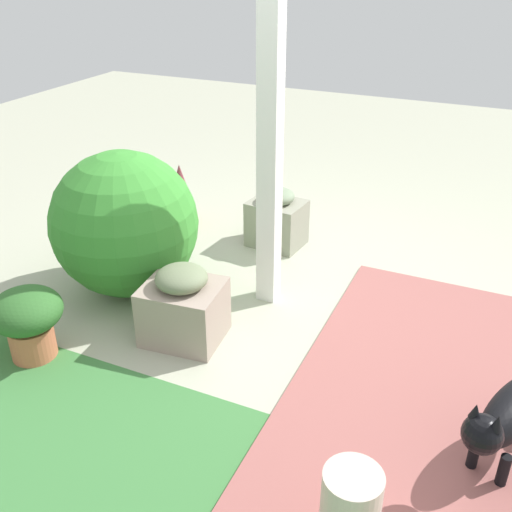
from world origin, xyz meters
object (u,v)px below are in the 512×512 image
object	(u,v)px
porch_pillar	(270,104)
terracotta_pot_broad	(28,318)
ceramic_urn	(350,510)
stone_planter_mid	(183,306)
round_shrub	(125,224)
terracotta_pot_spiky	(181,196)
dog	(511,413)
stone_planter_nearest	(277,219)

from	to	relation	value
porch_pillar	terracotta_pot_broad	bearing A→B (deg)	49.55
terracotta_pot_broad	porch_pillar	bearing A→B (deg)	-130.45
ceramic_urn	stone_planter_mid	bearing A→B (deg)	-35.91
round_shrub	ceramic_urn	xyz separation A→B (m)	(-1.91, 1.28, -0.29)
terracotta_pot_spiky	ceramic_urn	distance (m)	3.16
ceramic_urn	terracotta_pot_broad	bearing A→B (deg)	-11.96
terracotta_pot_spiky	porch_pillar	bearing A→B (deg)	145.42
porch_pillar	terracotta_pot_spiky	world-z (taller)	porch_pillar
dog	porch_pillar	bearing A→B (deg)	-29.69
terracotta_pot_broad	terracotta_pot_spiky	bearing A→B (deg)	-85.29
round_shrub	dog	xyz separation A→B (m)	(-2.42, 0.59, -0.19)
stone_planter_nearest	round_shrub	bearing A→B (deg)	57.41
round_shrub	ceramic_urn	world-z (taller)	round_shrub
ceramic_urn	dog	bearing A→B (deg)	-126.64
porch_pillar	dog	distance (m)	2.01
stone_planter_mid	dog	xyz separation A→B (m)	(-1.79, 0.24, 0.07)
stone_planter_nearest	terracotta_pot_broad	size ratio (longest dim) A/B	1.08
round_shrub	terracotta_pot_spiky	world-z (taller)	round_shrub
ceramic_urn	round_shrub	bearing A→B (deg)	-33.76
porch_pillar	stone_planter_mid	distance (m)	1.26
stone_planter_nearest	ceramic_urn	xyz separation A→B (m)	(-1.26, 2.29, -0.03)
porch_pillar	dog	size ratio (longest dim) A/B	3.61
ceramic_urn	terracotta_pot_spiky	bearing A→B (deg)	-47.52
terracotta_pot_spiky	dog	distance (m)	3.11
stone_planter_mid	terracotta_pot_spiky	distance (m)	1.64
porch_pillar	ceramic_urn	xyz separation A→B (m)	(-1.01, 1.55, -1.10)
stone_planter_mid	round_shrub	distance (m)	0.77
stone_planter_nearest	terracotta_pot_spiky	world-z (taller)	terracotta_pot_spiky
round_shrub	terracotta_pot_broad	size ratio (longest dim) A/B	2.25
stone_planter_nearest	ceramic_urn	size ratio (longest dim) A/B	1.24
stone_planter_mid	round_shrub	bearing A→B (deg)	-29.01
round_shrub	ceramic_urn	distance (m)	2.31
porch_pillar	stone_planter_nearest	size ratio (longest dim) A/B	5.55
porch_pillar	stone_planter_mid	size ratio (longest dim) A/B	5.30
terracotta_pot_spiky	terracotta_pot_broad	size ratio (longest dim) A/B	1.21
stone_planter_mid	terracotta_pot_broad	bearing A→B (deg)	36.20
terracotta_pot_broad	round_shrub	bearing A→B (deg)	-94.40
terracotta_pot_spiky	ceramic_urn	world-z (taller)	terracotta_pot_spiky
terracotta_pot_broad	ceramic_urn	xyz separation A→B (m)	(-1.97, 0.42, -0.07)
ceramic_urn	stone_planter_nearest	bearing A→B (deg)	-61.25
terracotta_pot_broad	ceramic_urn	bearing A→B (deg)	168.04
porch_pillar	stone_planter_nearest	xyz separation A→B (m)	(0.25, -0.74, -1.07)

